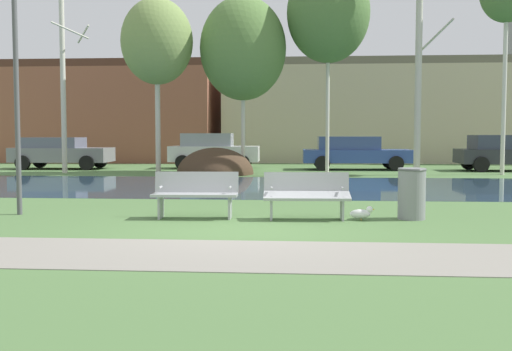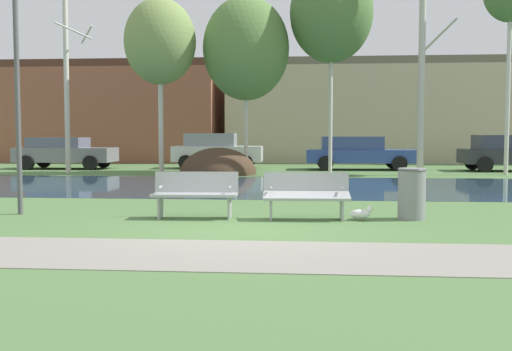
{
  "view_description": "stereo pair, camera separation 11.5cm",
  "coord_description": "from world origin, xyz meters",
  "views": [
    {
      "loc": [
        1.01,
        -10.26,
        1.61
      ],
      "look_at": [
        0.04,
        1.96,
        0.77
      ],
      "focal_mm": 43.58,
      "sensor_mm": 36.0,
      "label": 1
    },
    {
      "loc": [
        1.12,
        -10.25,
        1.61
      ],
      "look_at": [
        0.04,
        1.96,
        0.77
      ],
      "focal_mm": 43.58,
      "sensor_mm": 36.0,
      "label": 2
    }
  ],
  "objects": [
    {
      "name": "paved_path_strip",
      "position": [
        0.0,
        -2.21,
        0.01
      ],
      "size": [
        60.0,
        2.11,
        0.01
      ],
      "primitive_type": "cube",
      "color": "gray",
      "rests_on": "ground"
    },
    {
      "name": "parked_sedan_second_white",
      "position": [
        -3.16,
        17.61,
        0.83
      ],
      "size": [
        4.05,
        2.01,
        1.59
      ],
      "color": "silver",
      "rests_on": "ground"
    },
    {
      "name": "parked_hatch_third_blue",
      "position": [
        3.17,
        17.2,
        0.77
      ],
      "size": [
        4.75,
        2.12,
        1.45
      ],
      "color": "#2D4793",
      "rests_on": "ground"
    },
    {
      "name": "river_band",
      "position": [
        0.0,
        8.4,
        0.0
      ],
      "size": [
        80.0,
        7.69,
        0.01
      ],
      "primitive_type": "cube",
      "color": "#284256",
      "rests_on": "ground"
    },
    {
      "name": "building_beige_block",
      "position": [
        4.55,
        25.71,
        2.8
      ],
      "size": [
        15.96,
        6.46,
        5.59
      ],
      "color": "#BCAD8E",
      "rests_on": "ground"
    },
    {
      "name": "birch_center_right",
      "position": [
        5.31,
        13.83,
        4.77
      ],
      "size": [
        1.41,
        2.38,
        9.41
      ],
      "color": "#BCB7A8",
      "rests_on": "ground"
    },
    {
      "name": "birch_center_left",
      "position": [
        -1.49,
        14.82,
        4.99
      ],
      "size": [
        3.46,
        3.46,
        7.07
      ],
      "color": "beige",
      "rests_on": "ground"
    },
    {
      "name": "soil_mound",
      "position": [
        -2.49,
        13.82,
        0.0
      ],
      "size": [
        3.02,
        2.91,
        2.08
      ],
      "primitive_type": "ellipsoid",
      "color": "#423021",
      "rests_on": "ground"
    },
    {
      "name": "birch_center",
      "position": [
        1.91,
        14.92,
        6.37
      ],
      "size": [
        3.3,
        3.3,
        8.36
      ],
      "color": "beige",
      "rests_on": "ground"
    },
    {
      "name": "bench_left",
      "position": [
        -1.05,
        1.28,
        0.47
      ],
      "size": [
        1.62,
        0.62,
        0.87
      ],
      "color": "#9EA0A3",
      "rests_on": "ground"
    },
    {
      "name": "seagull",
      "position": [
        2.05,
        1.22,
        0.13
      ],
      "size": [
        0.46,
        0.17,
        0.27
      ],
      "color": "white",
      "rests_on": "ground"
    },
    {
      "name": "bench_right",
      "position": [
        1.04,
        1.28,
        0.47
      ],
      "size": [
        1.62,
        0.62,
        0.87
      ],
      "color": "#9EA0A3",
      "rests_on": "ground"
    },
    {
      "name": "ground_plane",
      "position": [
        0.0,
        10.0,
        0.0
      ],
      "size": [
        120.0,
        120.0,
        0.0
      ],
      "primitive_type": "plane",
      "color": "#4C703D"
    },
    {
      "name": "birch_far_left",
      "position": [
        -8.58,
        13.95,
        4.35
      ],
      "size": [
        1.28,
        2.28,
        8.58
      ],
      "color": "beige",
      "rests_on": "ground"
    },
    {
      "name": "building_brick_low",
      "position": [
        -10.08,
        25.54,
        2.76
      ],
      "size": [
        12.07,
        7.61,
        5.51
      ],
      "color": "brown",
      "rests_on": "ground"
    },
    {
      "name": "trash_bin",
      "position": [
        3.0,
        1.46,
        0.5
      ],
      "size": [
        0.53,
        0.53,
        0.96
      ],
      "color": "gray",
      "rests_on": "ground"
    },
    {
      "name": "streetlamp",
      "position": [
        -4.61,
        1.52,
        3.77
      ],
      "size": [
        0.32,
        0.32,
        5.7
      ],
      "color": "#4C4C51",
      "rests_on": "ground"
    },
    {
      "name": "parked_van_nearest_grey",
      "position": [
        -9.91,
        16.73,
        0.76
      ],
      "size": [
        4.33,
        2.19,
        1.41
      ],
      "color": "slate",
      "rests_on": "ground"
    },
    {
      "name": "birch_left",
      "position": [
        -4.84,
        14.16,
        5.21
      ],
      "size": [
        2.84,
        2.84,
        6.93
      ],
      "color": "beige",
      "rests_on": "ground"
    },
    {
      "name": "parked_wagon_fourth_dark",
      "position": [
        9.46,
        16.76,
        0.79
      ],
      "size": [
        4.15,
        2.11,
        1.52
      ],
      "color": "#282B30",
      "rests_on": "ground"
    }
  ]
}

